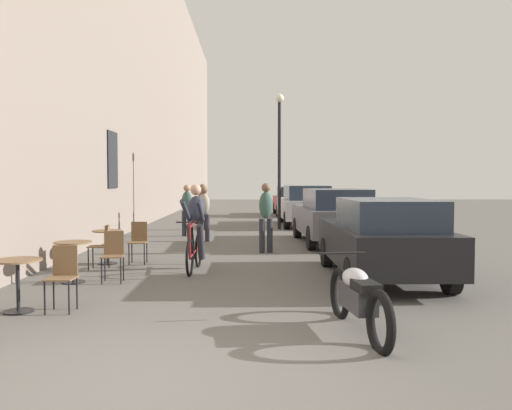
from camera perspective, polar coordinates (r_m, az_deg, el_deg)
name	(u,v)px	position (r m, az deg, el deg)	size (l,w,h in m)	color
ground_plane	(144,383)	(5.06, -11.88, -18.15)	(88.00, 88.00, 0.00)	#5B5954
building_facade_left	(122,40)	(19.74, -14.12, 16.73)	(0.54, 68.00, 13.22)	gray
cafe_table_near	(18,274)	(7.98, -24.10, -6.75)	(0.64, 0.64, 0.72)	black
cafe_chair_near_toward_street	(63,273)	(7.84, -19.94, -6.87)	(0.38, 0.38, 0.89)	black
cafe_table_mid	(73,253)	(9.88, -18.96, -4.87)	(0.64, 0.64, 0.72)	black
cafe_chair_mid_toward_street	(113,253)	(9.76, -15.01, -4.93)	(0.41, 0.41, 0.89)	black
cafe_table_far	(107,240)	(11.84, -15.59, -3.58)	(0.64, 0.64, 0.72)	black
cafe_chair_far_toward_street	(139,239)	(11.77, -12.44, -3.60)	(0.39, 0.39, 0.89)	black
cafe_chair_far_toward_wall	(102,244)	(11.18, -16.10, -3.98)	(0.38, 0.38, 0.89)	black
cyclist_on_bicycle	(195,229)	(10.71, -6.53, -2.61)	(0.52, 1.76, 1.74)	black
pedestrian_near	(266,214)	(13.11, 1.07, -0.92)	(0.38, 0.30, 1.72)	#26262D
pedestrian_mid	(204,210)	(15.65, -5.59, -0.57)	(0.38, 0.30, 1.61)	#26262D
pedestrian_far	(187,207)	(17.16, -7.38, -0.23)	(0.36, 0.28, 1.64)	#26262D
pedestrian_furthest	(203,204)	(19.23, -5.71, 0.11)	(0.37, 0.28, 1.65)	#26262D
street_lamp	(279,144)	(19.43, 2.51, 6.57)	(0.32, 0.32, 4.90)	black
parked_car_nearest	(382,238)	(9.86, 13.32, -3.41)	(1.76, 4.13, 1.47)	black
parked_car_second	(333,215)	(15.12, 8.27, -1.10)	(1.96, 4.41, 1.55)	#595960
parked_car_third	(305,205)	(20.92, 5.25, 0.01)	(1.95, 4.47, 1.58)	#B7B7BC
parked_car_fourth	(292,201)	(27.00, 3.84, 0.48)	(1.76, 4.08, 1.45)	maroon
parked_motorcycle	(358,298)	(6.49, 10.87, -9.75)	(0.62, 2.14, 0.92)	black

